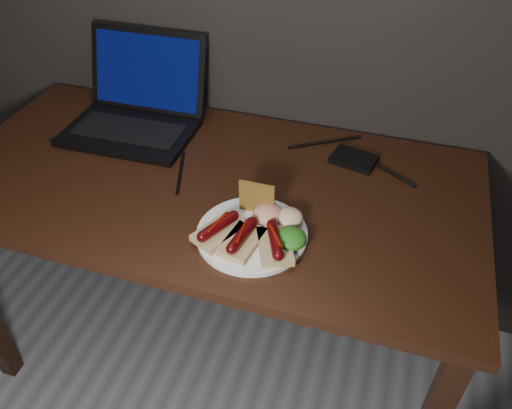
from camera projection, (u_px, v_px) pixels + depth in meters
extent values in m
cube|color=#32160C|center=(208.00, 184.00, 1.31)|extent=(1.40, 0.70, 0.03)
cube|color=#32160C|center=(86.00, 184.00, 1.92)|extent=(0.05, 0.05, 0.72)
cube|color=#32160C|center=(435.00, 258.00, 1.62)|extent=(0.05, 0.05, 0.72)
cube|color=black|center=(129.00, 133.00, 1.46)|extent=(0.37, 0.25, 0.02)
cube|color=black|center=(129.00, 129.00, 1.45)|extent=(0.31, 0.14, 0.00)
cube|color=black|center=(147.00, 70.00, 1.50)|extent=(0.37, 0.10, 0.23)
cube|color=#08063D|center=(147.00, 70.00, 1.50)|extent=(0.33, 0.08, 0.20)
cube|color=black|center=(354.00, 159.00, 1.36)|extent=(0.13, 0.11, 0.02)
cylinder|color=black|center=(180.00, 173.00, 1.32)|extent=(0.07, 0.17, 0.01)
cylinder|color=black|center=(325.00, 142.00, 1.43)|extent=(0.19, 0.12, 0.01)
cylinder|color=black|center=(393.00, 174.00, 1.31)|extent=(0.12, 0.08, 0.01)
cylinder|color=black|center=(80.00, 127.00, 1.49)|extent=(0.09, 0.18, 0.01)
cylinder|color=silver|center=(252.00, 234.00, 1.13)|extent=(0.29, 0.29, 0.01)
cube|color=#D4BF7C|center=(219.00, 233.00, 1.12)|extent=(0.11, 0.13, 0.02)
cylinder|color=#500507|center=(218.00, 226.00, 1.10)|extent=(0.06, 0.10, 0.02)
sphere|color=#500507|center=(202.00, 237.00, 1.08)|extent=(0.02, 0.02, 0.02)
sphere|color=#500507|center=(234.00, 216.00, 1.13)|extent=(0.03, 0.02, 0.02)
cylinder|color=#630B04|center=(218.00, 222.00, 1.10)|extent=(0.03, 0.07, 0.01)
cube|color=#D4BF7C|center=(242.00, 242.00, 1.10)|extent=(0.09, 0.13, 0.02)
cylinder|color=#500507|center=(242.00, 235.00, 1.08)|extent=(0.04, 0.10, 0.02)
sphere|color=#500507|center=(231.00, 249.00, 1.05)|extent=(0.03, 0.02, 0.02)
sphere|color=#500507|center=(252.00, 222.00, 1.11)|extent=(0.03, 0.02, 0.02)
cylinder|color=#630B04|center=(242.00, 231.00, 1.07)|extent=(0.01, 0.07, 0.01)
cube|color=#D4BF7C|center=(275.00, 246.00, 1.09)|extent=(0.11, 0.13, 0.02)
cylinder|color=#500507|center=(275.00, 239.00, 1.07)|extent=(0.06, 0.10, 0.02)
sphere|color=#500507|center=(278.00, 255.00, 1.04)|extent=(0.03, 0.02, 0.02)
sphere|color=#500507|center=(272.00, 224.00, 1.11)|extent=(0.03, 0.02, 0.02)
cylinder|color=#630B04|center=(275.00, 235.00, 1.06)|extent=(0.05, 0.06, 0.01)
cube|color=olive|center=(257.00, 198.00, 1.16)|extent=(0.09, 0.01, 0.08)
ellipsoid|color=#175511|center=(291.00, 238.00, 1.09)|extent=(0.07, 0.07, 0.04)
ellipsoid|color=#A81014|center=(268.00, 214.00, 1.15)|extent=(0.07, 0.07, 0.04)
ellipsoid|color=beige|center=(289.00, 217.00, 1.14)|extent=(0.06, 0.06, 0.04)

